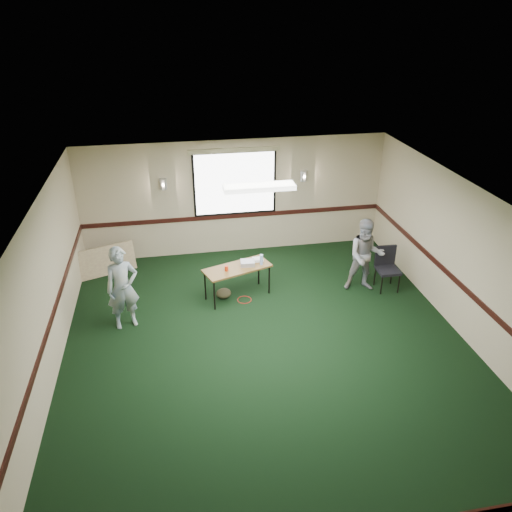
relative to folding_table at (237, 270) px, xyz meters
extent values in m
plane|color=black|center=(0.27, -1.89, -0.62)|extent=(8.00, 8.00, 0.00)
plane|color=#C6B68F|center=(0.27, 2.11, 0.73)|extent=(7.00, 0.00, 7.00)
plane|color=#C6B68F|center=(0.27, -5.89, 0.73)|extent=(7.00, 0.00, 7.00)
plane|color=#C6B68F|center=(-3.23, -1.89, 0.73)|extent=(0.00, 8.00, 8.00)
plane|color=#C6B68F|center=(3.77, -1.89, 0.73)|extent=(0.00, 8.00, 8.00)
plane|color=silver|center=(0.27, -1.89, 2.08)|extent=(8.00, 8.00, 0.00)
cube|color=black|center=(0.27, 2.10, 0.28)|extent=(7.00, 0.03, 0.10)
cube|color=black|center=(-3.21, -1.89, 0.28)|extent=(0.03, 8.00, 0.10)
cube|color=black|center=(3.76, -1.89, 0.28)|extent=(0.03, 8.00, 0.10)
cube|color=black|center=(0.27, 2.09, 1.08)|extent=(1.90, 0.01, 1.50)
cube|color=white|center=(0.27, 2.08, 1.08)|extent=(1.80, 0.02, 1.40)
cube|color=tan|center=(0.27, 2.08, 1.85)|extent=(2.05, 0.08, 0.10)
cylinder|color=silver|center=(-1.33, 2.05, 1.18)|extent=(0.16, 0.16, 0.25)
cylinder|color=silver|center=(1.87, 2.05, 1.18)|extent=(0.16, 0.16, 0.25)
cube|color=white|center=(0.27, -0.89, 2.02)|extent=(1.20, 0.32, 0.08)
cube|color=brown|center=(0.00, 0.00, 0.03)|extent=(1.45, 0.95, 0.04)
cylinder|color=black|center=(-0.51, -0.41, -0.30)|extent=(0.03, 0.03, 0.64)
cylinder|color=black|center=(0.65, 0.00, -0.30)|extent=(0.03, 0.03, 0.64)
cylinder|color=black|center=(-0.65, 0.00, -0.30)|extent=(0.03, 0.03, 0.64)
cylinder|color=black|center=(0.51, 0.41, -0.30)|extent=(0.03, 0.03, 0.64)
cube|color=#9C9DA5|center=(0.22, 0.06, 0.10)|extent=(0.30, 0.25, 0.09)
cube|color=white|center=(0.46, 0.21, 0.07)|extent=(0.22, 0.18, 0.05)
cylinder|color=red|center=(-0.23, -0.10, 0.10)|extent=(0.07, 0.07, 0.11)
cylinder|color=#95BCF4|center=(0.50, 0.03, 0.16)|extent=(0.07, 0.07, 0.22)
ellipsoid|color=#403825|center=(-0.29, -0.02, -0.51)|extent=(0.36, 0.31, 0.22)
torus|color=#B52216|center=(0.11, -0.17, -0.62)|extent=(0.37, 0.37, 0.01)
cube|color=#9E7D61|center=(-2.69, 1.45, -0.30)|extent=(1.25, 0.62, 0.65)
cube|color=black|center=(3.10, -0.27, -0.18)|extent=(0.45, 0.45, 0.06)
cube|color=black|center=(3.11, -0.05, 0.06)|extent=(0.44, 0.06, 0.44)
cylinder|color=black|center=(2.91, -0.45, -0.42)|extent=(0.03, 0.03, 0.41)
cylinder|color=black|center=(3.29, -0.46, -0.42)|extent=(0.03, 0.03, 0.41)
cylinder|color=black|center=(2.92, -0.08, -0.42)|extent=(0.03, 0.03, 0.41)
cylinder|color=black|center=(3.29, -0.08, -0.42)|extent=(0.03, 0.03, 0.41)
imported|color=#426492|center=(-2.18, -0.63, 0.17)|extent=(0.67, 0.53, 1.60)
imported|color=#7591B6|center=(2.62, -0.17, 0.16)|extent=(0.86, 0.73, 1.56)
camera|label=1|loc=(-1.20, -8.64, 4.79)|focal=35.00mm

